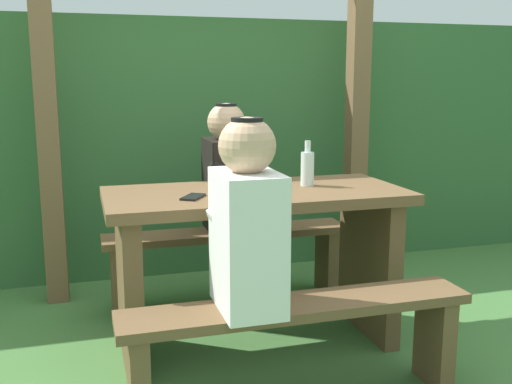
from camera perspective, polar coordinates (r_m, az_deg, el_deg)
The scene contains 12 objects.
ground_plane at distance 3.03m, azimuth 0.00°, elevation -14.31°, with size 12.00×12.00×0.00m, color #417036.
hedge_backdrop at distance 4.45m, azimuth -6.37°, elevation 4.92°, with size 6.40×1.10×1.67m, color #315E30.
pergola_post_left at distance 3.55m, azimuth -19.25°, elevation 4.87°, with size 0.12×0.12×1.91m, color brown.
pergola_post_right at distance 3.94m, azimuth 9.59°, elevation 5.86°, with size 0.12×0.12×1.91m, color brown.
picnic_table at distance 2.85m, azimuth 0.00°, elevation -4.79°, with size 1.40×0.64×0.77m.
bench_near at distance 2.40m, azimuth 4.03°, elevation -13.16°, with size 1.40×0.24×0.43m.
bench_far at distance 3.44m, azimuth -2.75°, elevation -5.63°, with size 1.40×0.24×0.43m.
person_white_shirt at distance 2.20m, azimuth -0.86°, elevation -2.92°, with size 0.25×0.35×0.72m.
person_black_coat at distance 3.34m, azimuth -2.88°, elevation 1.83°, with size 0.25×0.35×0.72m.
drinking_glass at distance 2.76m, azimuth -1.68°, elevation 0.85°, with size 0.07×0.07×0.08m, color silver.
bottle_left at distance 2.91m, azimuth 4.94°, elevation 2.34°, with size 0.07×0.07×0.22m.
cell_phone at distance 2.63m, azimuth -6.05°, elevation -0.47°, with size 0.07×0.14×0.01m, color black.
Camera 1 is at (-0.78, -2.63, 1.29)m, focal length 41.82 mm.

